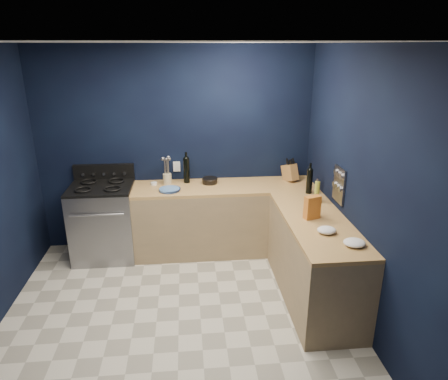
{
  "coord_description": "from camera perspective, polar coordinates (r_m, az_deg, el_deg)",
  "views": [
    {
      "loc": [
        0.13,
        -3.35,
        2.59
      ],
      "look_at": [
        0.55,
        1.0,
        1.0
      ],
      "focal_mm": 32.33,
      "sensor_mm": 36.0,
      "label": 1
    }
  ],
  "objects": [
    {
      "name": "floor",
      "position": [
        4.24,
        -6.42,
        -17.96
      ],
      "size": [
        3.5,
        3.5,
        0.02
      ],
      "primitive_type": "cube",
      "color": "beige",
      "rests_on": "ground"
    },
    {
      "name": "backguard",
      "position": [
        5.4,
        -16.6,
        2.48
      ],
      "size": [
        0.76,
        0.06,
        0.2
      ],
      "primitive_type": "cube",
      "color": "black",
      "rests_on": "gas_range"
    },
    {
      "name": "ceiling",
      "position": [
        3.35,
        -8.24,
        20.16
      ],
      "size": [
        3.5,
        3.5,
        0.02
      ],
      "primitive_type": "cube",
      "color": "silver",
      "rests_on": "ground"
    },
    {
      "name": "spice_panel",
      "position": [
        4.45,
        15.97,
        0.71
      ],
      "size": [
        0.02,
        0.28,
        0.38
      ],
      "primitive_type": "cube",
      "color": "gray",
      "rests_on": "wall_right"
    },
    {
      "name": "towel_front",
      "position": [
        3.95,
        14.32,
        -5.52
      ],
      "size": [
        0.23,
        0.21,
        0.06
      ],
      "primitive_type": "ellipsoid",
      "rotation": [
        0.0,
        0.0,
        0.44
      ],
      "color": "white",
      "rests_on": "top_right"
    },
    {
      "name": "gas_range",
      "position": [
        5.33,
        -16.55,
        -4.45
      ],
      "size": [
        0.76,
        0.66,
        0.92
      ],
      "primitive_type": "cube",
      "color": "gray",
      "rests_on": "floor"
    },
    {
      "name": "plate_stack",
      "position": [
        4.95,
        -7.72,
        0.05
      ],
      "size": [
        0.27,
        0.27,
        0.03
      ],
      "primitive_type": "cylinder",
      "rotation": [
        0.0,
        0.0,
        -0.09
      ],
      "color": "teal",
      "rests_on": "top_back"
    },
    {
      "name": "wall_right",
      "position": [
        3.94,
        19.27,
        -0.27
      ],
      "size": [
        0.02,
        3.5,
        2.6
      ],
      "primitive_type": "cube",
      "color": "black",
      "rests_on": "ground"
    },
    {
      "name": "wall_front",
      "position": [
        2.05,
        -8.36,
        -19.23
      ],
      "size": [
        3.5,
        0.02,
        2.6
      ],
      "primitive_type": "cube",
      "color": "black",
      "rests_on": "ground"
    },
    {
      "name": "spice_jar_near",
      "position": [
        4.49,
        11.98,
        -1.85
      ],
      "size": [
        0.06,
        0.06,
        0.11
      ],
      "primitive_type": "cylinder",
      "rotation": [
        0.0,
        0.0,
        -0.16
      ],
      "color": "olive",
      "rests_on": "top_right"
    },
    {
      "name": "cab_right",
      "position": [
        4.42,
        12.58,
        -9.76
      ],
      "size": [
        0.63,
        1.67,
        0.86
      ],
      "primitive_type": "cube",
      "color": "#967D57",
      "rests_on": "floor"
    },
    {
      "name": "wine_bottle_back",
      "position": [
        5.19,
        -5.32,
        2.76
      ],
      "size": [
        0.09,
        0.09,
        0.32
      ],
      "primitive_type": "cylinder",
      "rotation": [
        0.0,
        0.0,
        0.16
      ],
      "color": "black",
      "rests_on": "top_back"
    },
    {
      "name": "wine_bottle_right",
      "position": [
        4.9,
        11.98,
        1.19
      ],
      "size": [
        0.08,
        0.08,
        0.29
      ],
      "primitive_type": "cylinder",
      "rotation": [
        0.0,
        0.0,
        -0.16
      ],
      "color": "black",
      "rests_on": "top_right"
    },
    {
      "name": "top_back",
      "position": [
        5.1,
        0.09,
        0.41
      ],
      "size": [
        2.3,
        0.63,
        0.04
      ],
      "primitive_type": "cube",
      "color": "olive",
      "rests_on": "cab_back"
    },
    {
      "name": "utensil_crock",
      "position": [
        5.19,
        -8.02,
        1.59
      ],
      "size": [
        0.11,
        0.11,
        0.13
      ],
      "primitive_type": "cylinder",
      "rotation": [
        0.0,
        0.0,
        0.07
      ],
      "color": "beige",
      "rests_on": "top_back"
    },
    {
      "name": "spice_jar_far",
      "position": [
        4.34,
        12.04,
        -2.74
      ],
      "size": [
        0.05,
        0.05,
        0.09
      ],
      "primitive_type": "cylinder",
      "rotation": [
        0.0,
        0.0,
        0.08
      ],
      "color": "olive",
      "rests_on": "top_right"
    },
    {
      "name": "cab_back",
      "position": [
        5.27,
        0.09,
        -4.2
      ],
      "size": [
        2.3,
        0.63,
        0.86
      ],
      "primitive_type": "cube",
      "color": "#967D57",
      "rests_on": "floor"
    },
    {
      "name": "oven_door",
      "position": [
        5.05,
        -17.17,
        -6.02
      ],
      "size": [
        0.59,
        0.02,
        0.42
      ],
      "primitive_type": "cube",
      "color": "black",
      "rests_on": "gas_range"
    },
    {
      "name": "ramekin",
      "position": [
        5.2,
        -9.88,
        0.9
      ],
      "size": [
        0.1,
        0.1,
        0.03
      ],
      "primitive_type": "cylinder",
      "rotation": [
        0.0,
        0.0,
        0.39
      ],
      "color": "white",
      "rests_on": "top_back"
    },
    {
      "name": "crouton_bag",
      "position": [
        4.2,
        12.37,
        -2.41
      ],
      "size": [
        0.18,
        0.13,
        0.24
      ],
      "primitive_type": "cube",
      "rotation": [
        0.0,
        0.0,
        0.33
      ],
      "color": "#AF2822",
      "rests_on": "top_right"
    },
    {
      "name": "knife_block",
      "position": [
        5.33,
        9.29,
        2.43
      ],
      "size": [
        0.21,
        0.28,
        0.26
      ],
      "primitive_type": "cube",
      "rotation": [
        -0.31,
        0.0,
        0.44
      ],
      "color": "olive",
      "rests_on": "top_back"
    },
    {
      "name": "wall_back",
      "position": [
        5.27,
        -6.8,
        5.69
      ],
      "size": [
        3.5,
        0.02,
        2.6
      ],
      "primitive_type": "cube",
      "color": "black",
      "rests_on": "ground"
    },
    {
      "name": "top_right",
      "position": [
        4.22,
        13.04,
        -4.44
      ],
      "size": [
        0.63,
        1.67,
        0.04
      ],
      "primitive_type": "cube",
      "color": "olive",
      "rests_on": "cab_right"
    },
    {
      "name": "lemon_basket",
      "position": [
        5.17,
        -2.03,
        1.34
      ],
      "size": [
        0.2,
        0.2,
        0.07
      ],
      "primitive_type": "cylinder",
      "rotation": [
        0.0,
        0.0,
        -0.04
      ],
      "color": "black",
      "rests_on": "top_back"
    },
    {
      "name": "towel_end",
      "position": [
        3.78,
        17.96,
        -7.1
      ],
      "size": [
        0.24,
        0.23,
        0.06
      ],
      "primitive_type": "ellipsoid",
      "rotation": [
        0.0,
        0.0,
        0.31
      ],
      "color": "white",
      "rests_on": "top_right"
    },
    {
      "name": "wall_outlet",
      "position": [
        5.31,
        -6.7,
        3.33
      ],
      "size": [
        0.09,
        0.02,
        0.13
      ],
      "primitive_type": "cube",
      "color": "white",
      "rests_on": "wall_back"
    },
    {
      "name": "cooktop",
      "position": [
        5.16,
        -17.07,
        0.37
      ],
      "size": [
        0.76,
        0.66,
        0.03
      ],
      "primitive_type": "cube",
      "color": "black",
      "rests_on": "gas_range"
    },
    {
      "name": "oil_bottle",
      "position": [
        4.65,
        13.0,
        -0.26
      ],
      "size": [
        0.07,
        0.07,
        0.24
      ],
      "primitive_type": "cylinder",
      "rotation": [
        0.0,
        0.0,
        0.39
      ],
      "color": "#A5B037",
      "rests_on": "top_right"
    }
  ]
}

